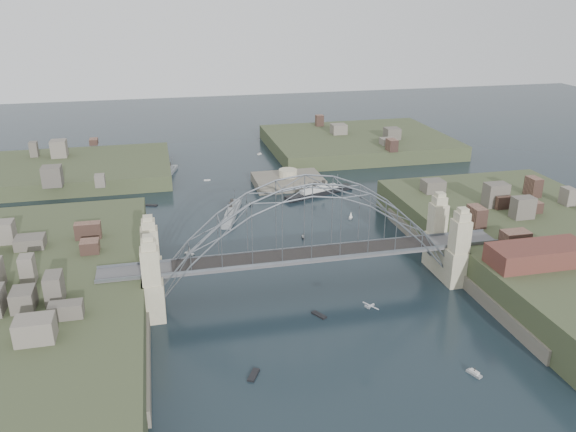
{
  "coord_description": "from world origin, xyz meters",
  "views": [
    {
      "loc": [
        -28.17,
        -103.83,
        58.7
      ],
      "look_at": [
        0.0,
        18.0,
        10.0
      ],
      "focal_mm": 35.77,
      "sensor_mm": 36.0,
      "label": 1
    }
  ],
  "objects_px": {
    "wharf_shed": "(539,255)",
    "naval_cruiser_far": "(170,172)",
    "fort_island": "(288,186)",
    "ocean_liner": "(319,192)",
    "naval_cruiser_near": "(232,213)",
    "bridge": "(308,237)"
  },
  "relations": [
    {
      "from": "fort_island",
      "to": "ocean_liner",
      "type": "distance_m",
      "value": 13.54
    },
    {
      "from": "wharf_shed",
      "to": "naval_cruiser_far",
      "type": "distance_m",
      "value": 126.47
    },
    {
      "from": "bridge",
      "to": "wharf_shed",
      "type": "bearing_deg",
      "value": -17.65
    },
    {
      "from": "fort_island",
      "to": "naval_cruiser_far",
      "type": "bearing_deg",
      "value": 150.07
    },
    {
      "from": "bridge",
      "to": "ocean_liner",
      "type": "height_order",
      "value": "bridge"
    },
    {
      "from": "naval_cruiser_far",
      "to": "wharf_shed",
      "type": "bearing_deg",
      "value": -56.71
    },
    {
      "from": "wharf_shed",
      "to": "ocean_liner",
      "type": "distance_m",
      "value": 77.31
    },
    {
      "from": "naval_cruiser_near",
      "to": "ocean_liner",
      "type": "distance_m",
      "value": 31.41
    },
    {
      "from": "wharf_shed",
      "to": "naval_cruiser_far",
      "type": "relative_size",
      "value": 1.3
    },
    {
      "from": "bridge",
      "to": "fort_island",
      "type": "relative_size",
      "value": 3.82
    },
    {
      "from": "bridge",
      "to": "ocean_liner",
      "type": "relative_size",
      "value": 3.56
    },
    {
      "from": "fort_island",
      "to": "naval_cruiser_far",
      "type": "height_order",
      "value": "fort_island"
    },
    {
      "from": "fort_island",
      "to": "naval_cruiser_far",
      "type": "relative_size",
      "value": 1.44
    },
    {
      "from": "wharf_shed",
      "to": "naval_cruiser_near",
      "type": "distance_m",
      "value": 81.58
    },
    {
      "from": "fort_island",
      "to": "wharf_shed",
      "type": "bearing_deg",
      "value": -69.15
    },
    {
      "from": "bridge",
      "to": "ocean_liner",
      "type": "distance_m",
      "value": 62.87
    },
    {
      "from": "wharf_shed",
      "to": "naval_cruiser_near",
      "type": "relative_size",
      "value": 0.99
    },
    {
      "from": "naval_cruiser_far",
      "to": "ocean_liner",
      "type": "xyz_separation_m",
      "value": [
        44.6,
        -32.73,
        0.11
      ]
    },
    {
      "from": "fort_island",
      "to": "ocean_liner",
      "type": "height_order",
      "value": "ocean_liner"
    },
    {
      "from": "fort_island",
      "to": "naval_cruiser_far",
      "type": "distance_m",
      "value": 42.98
    },
    {
      "from": "naval_cruiser_near",
      "to": "bridge",
      "type": "bearing_deg",
      "value": -78.31
    },
    {
      "from": "naval_cruiser_far",
      "to": "ocean_liner",
      "type": "bearing_deg",
      "value": -36.27
    }
  ]
}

